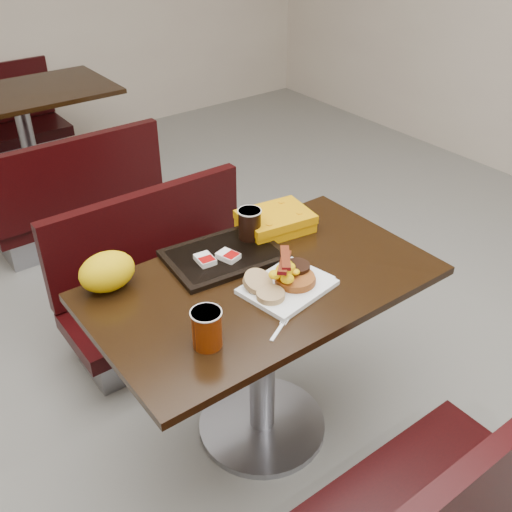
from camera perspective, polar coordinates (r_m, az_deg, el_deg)
floor at (r=2.57m, az=0.58°, el=-16.10°), size 6.00×7.00×0.01m
table_near at (r=2.30m, az=0.63°, el=-9.98°), size 1.20×0.70×0.75m
bench_near_s at (r=1.99m, az=13.88°, el=-21.09°), size 1.00×0.46×0.72m
bench_near_n at (r=2.77m, az=-8.21°, el=-2.18°), size 1.00×0.46×0.72m
table_far at (r=4.35m, az=-20.99°, el=9.73°), size 1.20×0.70×0.75m
bench_far_s at (r=3.74m, az=-17.48°, el=6.42°), size 1.00×0.46×0.72m
platter at (r=2.02m, az=3.04°, el=-3.00°), size 0.32×0.27×0.02m
pancake_stack at (r=2.02m, az=3.81°, el=-2.15°), size 0.17×0.17×0.03m
sausage_patty at (r=2.04m, az=3.96°, el=-1.00°), size 0.11×0.11×0.01m
scrambled_eggs at (r=1.98m, az=2.76°, el=-1.45°), size 0.12×0.11×0.05m
bacon_strips at (r=1.97m, az=2.76°, el=-0.53°), size 0.17×0.17×0.01m
muffin_bottom at (r=1.95m, az=1.41°, el=-3.75°), size 0.10×0.10×0.02m
muffin_top at (r=1.99m, az=0.16°, el=-2.46°), size 0.11×0.12×0.06m
coffee_cup_near at (r=1.76m, az=-4.75°, el=-6.98°), size 0.10×0.10×0.12m
fork at (r=1.84m, az=2.04°, el=-7.35°), size 0.12×0.08×0.00m
knife at (r=2.13m, az=5.55°, el=-1.21°), size 0.05×0.18×0.00m
condiment_syrup at (r=2.01m, az=0.58°, el=-3.18°), size 0.05×0.04×0.01m
condiment_ketchup at (r=2.10m, az=-0.05°, el=-1.38°), size 0.04×0.03×0.01m
tray at (r=2.18m, az=-3.12°, el=0.07°), size 0.44×0.33×0.02m
hashbrown_sleeve_left at (r=2.12m, az=-4.93°, el=-0.34°), size 0.07×0.08×0.02m
hashbrown_sleeve_right at (r=2.14m, az=-2.70°, el=0.01°), size 0.08×0.09×0.02m
coffee_cup_far at (r=2.23m, az=-0.62°, el=3.09°), size 0.10×0.10×0.12m
clamshell at (r=2.34m, az=1.87°, el=3.36°), size 0.30×0.24×0.07m
paper_bag at (r=2.05m, az=-14.13°, el=-1.46°), size 0.23×0.20×0.13m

